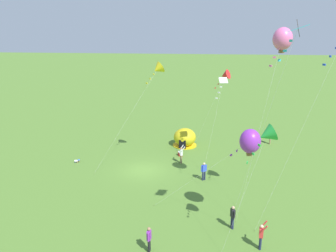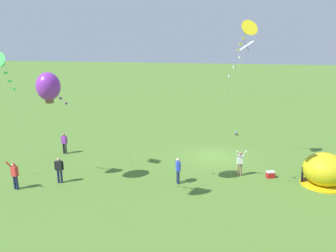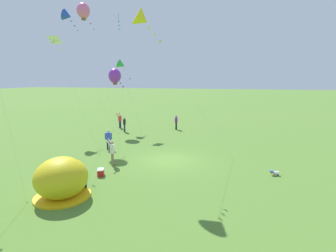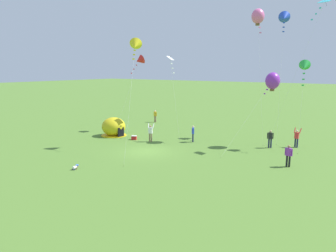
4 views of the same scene
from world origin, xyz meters
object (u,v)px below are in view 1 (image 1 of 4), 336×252
Objects in this scene: person_with_toddler at (181,154)px; person_watching_sky at (233,216)px; person_strolling at (204,170)px; kite_cyan at (295,36)px; kite_white at (222,84)px; person_flying_kite at (261,235)px; person_center_field at (270,136)px; kite_pink at (283,39)px; cooler_box at (180,154)px; kite_red at (225,75)px; kite_yellow at (158,69)px; kite_purple at (250,141)px; person_far_back at (149,238)px; toddler_crawling at (77,161)px; kite_green at (267,135)px; popup_tent at (185,138)px.

person_with_toddler is 11.90m from person_watching_sky.
person_with_toddler is at bearing -147.87° from person_strolling.
kite_white is at bearing -169.97° from kite_cyan.
person_center_field is at bearing 168.15° from person_flying_kite.
kite_pink reaches higher than kite_white.
kite_pink is at bearing -11.20° from person_center_field.
kite_pink is at bearing 35.65° from cooler_box.
kite_red is (-2.87, 4.59, 8.22)m from cooler_box.
kite_yellow is at bearing -148.49° from person_watching_sky.
kite_purple reaches higher than person_with_toddler.
person_far_back is at bearing -59.87° from person_watching_sky.
toddler_crawling is 0.07× the size of kite_purple.
kite_cyan is at bearing 33.62° from kite_green.
popup_tent reaches higher than cooler_box.
person_watching_sky is 5.45m from kite_purple.
person_strolling is 0.21× the size of kite_green.
kite_yellow reaches higher than kite_white.
popup_tent is 0.20× the size of kite_cyan.
popup_tent is 5.11× the size of toddler_crawling.
cooler_box is 11.59m from person_center_field.
person_center_field is 12.36m from person_with_toddler.
popup_tent is at bearing -80.27° from person_center_field.
toddler_crawling is 0.07× the size of kite_green.
person_flying_kite is at bearing 32.62° from kite_yellow.
person_far_back is (13.07, 9.78, 0.79)m from toddler_crawling.
person_strolling and person_center_field have the same top height.
kite_purple is 3.04m from kite_green.
person_with_toddler is at bearing 7.41° from cooler_box.
person_center_field is 0.21× the size of kite_green.
kite_green is (13.43, 5.68, 6.68)m from person_with_toddler.
popup_tent is 10.45m from kite_yellow.
person_center_field is 24.90m from kite_cyan.
person_flying_kite is at bearing 137.49° from kite_green.
kite_purple is (12.77, 5.47, 6.12)m from cooler_box.
kite_green is (2.69, 0.47, 1.33)m from kite_purple.
kite_yellow reaches higher than person_flying_kite.
person_with_toddler reaches higher than toddler_crawling.
toddler_crawling is (6.34, -10.77, -0.82)m from popup_tent.
toddler_crawling is 0.05× the size of kite_yellow.
popup_tent is at bearing -162.20° from kite_cyan.
person_watching_sky is 12.37m from kite_pink.
person_watching_sky is at bearing 120.13° from person_far_back.
person_strolling is at bearing 32.13° from person_with_toddler.
kite_purple is at bearing 118.99° from person_far_back.
person_strolling is 10.49m from kite_yellow.
kite_pink is 1.48× the size of kite_red.
kite_yellow is at bearing -86.93° from person_with_toddler.
person_watching_sky is at bearing -150.85° from kite_green.
cooler_box is 1.15× the size of toddler_crawling.
kite_white reaches higher than person_flying_kite.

